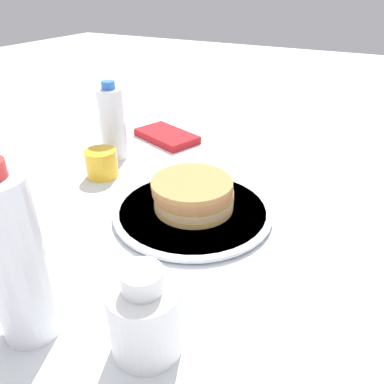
% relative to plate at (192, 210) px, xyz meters
% --- Properties ---
extents(ground_plane, '(4.00, 4.00, 0.00)m').
position_rel_plate_xyz_m(ground_plane, '(0.00, -0.02, -0.01)').
color(ground_plane, white).
extents(plate, '(0.30, 0.30, 0.01)m').
position_rel_plate_xyz_m(plate, '(0.00, 0.00, 0.00)').
color(plate, silver).
rests_on(plate, ground_plane).
extents(pancake_stack, '(0.16, 0.16, 0.06)m').
position_rel_plate_xyz_m(pancake_stack, '(-0.00, 0.00, 0.04)').
color(pancake_stack, tan).
rests_on(pancake_stack, plate).
extents(juice_glass, '(0.07, 0.07, 0.06)m').
position_rel_plate_xyz_m(juice_glass, '(-0.25, 0.04, 0.02)').
color(juice_glass, yellow).
rests_on(juice_glass, ground_plane).
extents(cream_jug, '(0.09, 0.09, 0.12)m').
position_rel_plate_xyz_m(cream_jug, '(0.09, -0.29, 0.04)').
color(cream_jug, white).
rests_on(cream_jug, ground_plane).
extents(water_bottle_near, '(0.06, 0.06, 0.19)m').
position_rel_plate_xyz_m(water_bottle_near, '(-0.29, 0.14, 0.08)').
color(water_bottle_near, white).
rests_on(water_bottle_near, ground_plane).
extents(water_bottle_far, '(0.07, 0.07, 0.24)m').
position_rel_plate_xyz_m(water_bottle_far, '(-0.05, -0.33, 0.10)').
color(water_bottle_far, white).
rests_on(water_bottle_far, ground_plane).
extents(napkin, '(0.20, 0.15, 0.02)m').
position_rel_plate_xyz_m(napkin, '(-0.24, 0.30, 0.00)').
color(napkin, red).
rests_on(napkin, ground_plane).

